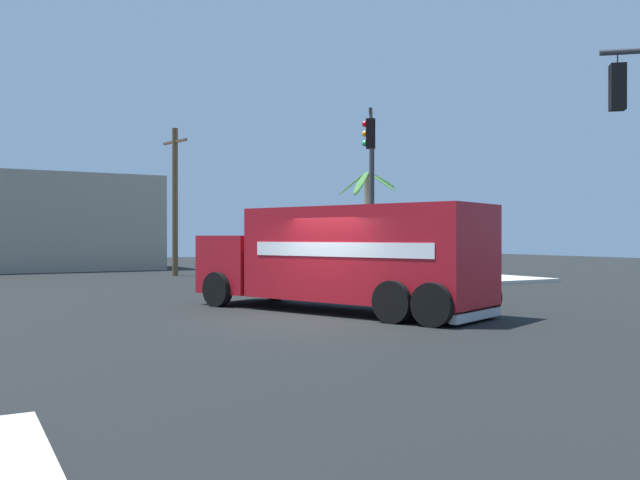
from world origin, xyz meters
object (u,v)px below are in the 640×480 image
at_px(vending_machine_red, 399,256).
at_px(utility_pole, 175,199).
at_px(palm_tree_far, 367,205).
at_px(traffic_light_primary, 371,176).
at_px(delivery_truck, 343,257).

distance_m(vending_machine_red, utility_pole, 11.87).
bearing_deg(palm_tree_far, utility_pole, 144.95).
height_order(vending_machine_red, utility_pole, utility_pole).
xyz_separation_m(vending_machine_red, palm_tree_far, (-1.12, 1.17, 2.53)).
relative_size(traffic_light_primary, utility_pole, 0.81).
bearing_deg(vending_machine_red, traffic_light_primary, -132.57).
bearing_deg(vending_machine_red, utility_pole, 143.41).
relative_size(vending_machine_red, palm_tree_far, 0.36).
bearing_deg(delivery_truck, utility_pole, 87.26).
bearing_deg(utility_pole, vending_machine_red, -36.59).
height_order(palm_tree_far, utility_pole, utility_pole).
distance_m(delivery_truck, utility_pole, 18.47).
relative_size(traffic_light_primary, vending_machine_red, 3.33).
distance_m(delivery_truck, palm_tree_far, 15.61).
distance_m(palm_tree_far, utility_pole, 9.93).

